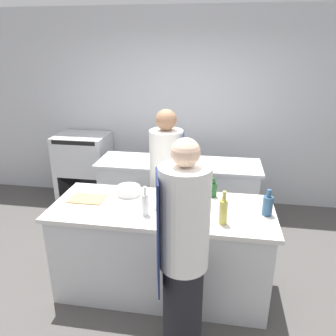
# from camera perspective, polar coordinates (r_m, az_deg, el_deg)

# --- Properties ---
(ground_plane) EXTENTS (16.00, 16.00, 0.00)m
(ground_plane) POSITION_cam_1_polar(r_m,az_deg,el_deg) (3.52, -0.97, -19.86)
(ground_plane) COLOR #4C4947
(wall_back) EXTENTS (8.00, 0.06, 2.80)m
(wall_back) POSITION_cam_1_polar(r_m,az_deg,el_deg) (4.87, 3.41, 10.08)
(wall_back) COLOR silver
(wall_back) RESTS_ON ground_plane
(prep_counter) EXTENTS (2.03, 0.81, 0.90)m
(prep_counter) POSITION_cam_1_polar(r_m,az_deg,el_deg) (3.25, -1.02, -13.79)
(prep_counter) COLOR silver
(prep_counter) RESTS_ON ground_plane
(pass_counter) EXTENTS (2.06, 0.63, 0.90)m
(pass_counter) POSITION_cam_1_polar(r_m,az_deg,el_deg) (4.31, 1.77, -4.59)
(pass_counter) COLOR silver
(pass_counter) RESTS_ON ground_plane
(oven_range) EXTENTS (0.76, 0.60, 1.05)m
(oven_range) POSITION_cam_1_polar(r_m,az_deg,el_deg) (5.16, -14.35, -0.05)
(oven_range) COLOR silver
(oven_range) RESTS_ON ground_plane
(chef_at_prep_near) EXTENTS (0.40, 0.38, 1.75)m
(chef_at_prep_near) POSITION_cam_1_polar(r_m,az_deg,el_deg) (2.42, 2.63, -14.99)
(chef_at_prep_near) COLOR black
(chef_at_prep_near) RESTS_ON ground_plane
(chef_at_stove) EXTENTS (0.40, 0.38, 1.67)m
(chef_at_stove) POSITION_cam_1_polar(r_m,az_deg,el_deg) (3.66, -0.25, -2.74)
(chef_at_stove) COLOR black
(chef_at_stove) RESTS_ON ground_plane
(bottle_olive_oil) EXTENTS (0.09, 0.09, 0.24)m
(bottle_olive_oil) POSITION_cam_1_polar(r_m,az_deg,el_deg) (2.97, 16.96, -6.17)
(bottle_olive_oil) COLOR #2D5175
(bottle_olive_oil) RESTS_ON prep_counter
(bottle_vinegar) EXTENTS (0.06, 0.06, 0.27)m
(bottle_vinegar) POSITION_cam_1_polar(r_m,az_deg,el_deg) (2.84, -3.97, -6.25)
(bottle_vinegar) COLOR silver
(bottle_vinegar) RESTS_ON prep_counter
(bottle_wine) EXTENTS (0.06, 0.06, 0.30)m
(bottle_wine) POSITION_cam_1_polar(r_m,az_deg,el_deg) (2.68, 3.24, -7.63)
(bottle_wine) COLOR #5B2319
(bottle_wine) RESTS_ON prep_counter
(bottle_cooking_oil) EXTENTS (0.07, 0.07, 0.19)m
(bottle_cooking_oil) POSITION_cam_1_polar(r_m,az_deg,el_deg) (3.21, 7.89, -3.70)
(bottle_cooking_oil) COLOR #19471E
(bottle_cooking_oil) RESTS_ON prep_counter
(bottle_sauce) EXTENTS (0.07, 0.07, 0.29)m
(bottle_sauce) POSITION_cam_1_polar(r_m,az_deg,el_deg) (2.74, 9.60, -7.40)
(bottle_sauce) COLOR #B2A84C
(bottle_sauce) RESTS_ON prep_counter
(bowl_mixing_large) EXTENTS (0.27, 0.27, 0.05)m
(bowl_mixing_large) POSITION_cam_1_polar(r_m,az_deg,el_deg) (3.05, -0.97, -5.96)
(bowl_mixing_large) COLOR white
(bowl_mixing_large) RESTS_ON prep_counter
(bowl_prep_small) EXTENTS (0.23, 0.23, 0.09)m
(bowl_prep_small) POSITION_cam_1_polar(r_m,az_deg,el_deg) (3.26, -6.91, -3.90)
(bowl_prep_small) COLOR white
(bowl_prep_small) RESTS_ON prep_counter
(cutting_board) EXTENTS (0.33, 0.22, 0.01)m
(cutting_board) POSITION_cam_1_polar(r_m,az_deg,el_deg) (3.25, -13.91, -5.22)
(cutting_board) COLOR tan
(cutting_board) RESTS_ON prep_counter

